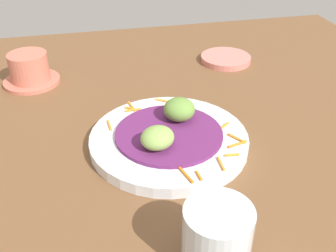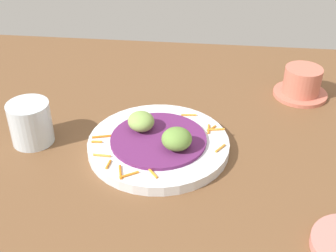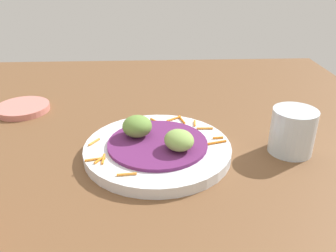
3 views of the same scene
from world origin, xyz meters
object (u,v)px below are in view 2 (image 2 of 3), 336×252
object	(u,v)px
guac_scoop_center	(141,121)
water_glass	(31,123)
main_plate	(159,145)
guac_scoop_left	(177,139)
terracotta_bowl	(302,84)

from	to	relation	value
guac_scoop_center	water_glass	size ratio (longest dim) A/B	0.65
main_plate	water_glass	bearing A→B (deg)	-90.00
guac_scoop_left	terracotta_bowl	bearing A→B (deg)	136.19
main_plate	guac_scoop_center	xyz separation A→B (cm)	(-2.57, -3.53, 3.21)
guac_scoop_center	terracotta_bowl	xyz separation A→B (cm)	(-20.63, 31.79, -1.23)
main_plate	water_glass	size ratio (longest dim) A/B	3.20
main_plate	terracotta_bowl	world-z (taller)	terracotta_bowl
guac_scoop_left	guac_scoop_center	xyz separation A→B (cm)	(-5.15, -7.05, -0.21)
guac_scoop_left	terracotta_bowl	distance (cm)	35.76
terracotta_bowl	water_glass	world-z (taller)	water_glass
water_glass	guac_scoop_left	bearing A→B (deg)	84.57
main_plate	water_glass	world-z (taller)	water_glass
main_plate	terracotta_bowl	size ratio (longest dim) A/B	2.21
guac_scoop_center	terracotta_bowl	world-z (taller)	terracotta_bowl
guac_scoop_center	water_glass	world-z (taller)	water_glass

